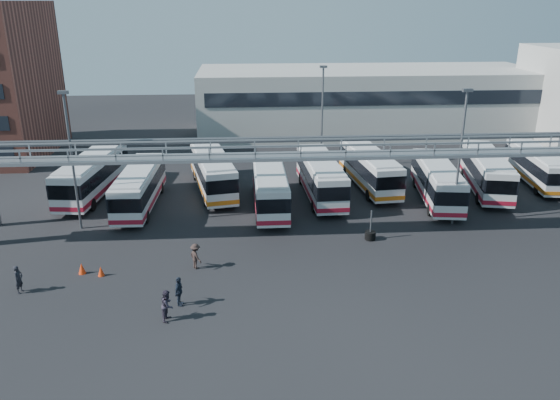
{
  "coord_description": "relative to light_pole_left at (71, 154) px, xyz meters",
  "views": [
    {
      "loc": [
        -3.78,
        -30.46,
        15.99
      ],
      "look_at": [
        -1.25,
        6.0,
        2.61
      ],
      "focal_mm": 35.0,
      "sensor_mm": 36.0,
      "label": 1
    }
  ],
  "objects": [
    {
      "name": "bus_6",
      "position": [
        23.54,
        7.98,
        -3.87
      ],
      "size": [
        3.6,
        11.25,
        3.36
      ],
      "rotation": [
        0.0,
        0.0,
        0.1
      ],
      "color": "silver",
      "rests_on": "ground"
    },
    {
      "name": "pedestrian_b",
      "position": [
        8.02,
        -12.99,
        -4.85
      ],
      "size": [
        0.81,
        0.96,
        1.75
      ],
      "primitive_type": "imported",
      "rotation": [
        0.0,
        0.0,
        1.39
      ],
      "color": "#2A2533",
      "rests_on": "ground"
    },
    {
      "name": "gantry",
      "position": [
        16.0,
        -2.13,
        -0.22
      ],
      "size": [
        51.4,
        5.15,
        7.1
      ],
      "color": "gray",
      "rests_on": "ground"
    },
    {
      "name": "cone_left",
      "position": [
        3.28,
        -7.73,
        -5.41
      ],
      "size": [
        0.48,
        0.48,
        0.63
      ],
      "primitive_type": "cone",
      "rotation": [
        0.0,
        0.0,
        -0.25
      ],
      "color": "#EF360D",
      "rests_on": "ground"
    },
    {
      "name": "tire_stack",
      "position": [
        21.08,
        -3.5,
        -5.36
      ],
      "size": [
        0.77,
        0.77,
        2.2
      ],
      "color": "black",
      "rests_on": "ground"
    },
    {
      "name": "bus_1",
      "position": [
        -0.82,
        7.4,
        -3.79
      ],
      "size": [
        3.97,
        11.78,
        3.51
      ],
      "rotation": [
        0.0,
        0.0,
        -0.11
      ],
      "color": "silver",
      "rests_on": "ground"
    },
    {
      "name": "bus_2",
      "position": [
        3.71,
        4.25,
        -3.92
      ],
      "size": [
        2.82,
        10.85,
        3.27
      ],
      "rotation": [
        0.0,
        0.0,
        -0.03
      ],
      "color": "silver",
      "rests_on": "ground"
    },
    {
      "name": "bus_9",
      "position": [
        39.16,
        7.98,
        -4.0
      ],
      "size": [
        3.56,
        10.49,
        3.12
      ],
      "rotation": [
        0.0,
        0.0,
        -0.12
      ],
      "color": "silver",
      "rests_on": "ground"
    },
    {
      "name": "warehouse",
      "position": [
        28.0,
        30.0,
        -1.73
      ],
      "size": [
        42.0,
        14.0,
        8.0
      ],
      "primitive_type": "cube",
      "color": "#9E9E99",
      "rests_on": "ground"
    },
    {
      "name": "bus_8",
      "position": [
        33.56,
        6.24,
        -3.84
      ],
      "size": [
        4.84,
        11.5,
        3.4
      ],
      "rotation": [
        0.0,
        0.0,
        -0.21
      ],
      "color": "silver",
      "rests_on": "ground"
    },
    {
      "name": "cone_right",
      "position": [
        2.02,
        -7.34,
        -5.37
      ],
      "size": [
        0.46,
        0.46,
        0.71
      ],
      "primitive_type": "cone",
      "rotation": [
        0.0,
        0.0,
        -0.03
      ],
      "color": "#EF360D",
      "rests_on": "ground"
    },
    {
      "name": "bus_5",
      "position": [
        18.78,
        5.71,
        -3.84
      ],
      "size": [
        3.06,
        11.33,
        3.41
      ],
      "rotation": [
        0.0,
        0.0,
        0.04
      ],
      "color": "silver",
      "rests_on": "ground"
    },
    {
      "name": "pedestrian_d",
      "position": [
        8.48,
        -11.56,
        -4.87
      ],
      "size": [
        0.62,
        1.07,
        1.72
      ],
      "primitive_type": "imported",
      "rotation": [
        0.0,
        0.0,
        1.37
      ],
      "color": "#1B2331",
      "rests_on": "ground"
    },
    {
      "name": "bus_7",
      "position": [
        28.37,
        3.98,
        -3.9
      ],
      "size": [
        3.94,
        11.1,
        3.3
      ],
      "rotation": [
        0.0,
        0.0,
        -0.13
      ],
      "color": "silver",
      "rests_on": "ground"
    },
    {
      "name": "light_pole_mid",
      "position": [
        28.0,
        -1.0,
        0.0
      ],
      "size": [
        0.7,
        0.35,
        10.21
      ],
      "color": "#4C4F54",
      "rests_on": "ground"
    },
    {
      "name": "pedestrian_a",
      "position": [
        -0.93,
        -9.47,
        -4.88
      ],
      "size": [
        0.51,
        0.68,
        1.7
      ],
      "primitive_type": "imported",
      "rotation": [
        0.0,
        0.0,
        1.39
      ],
      "color": "black",
      "rests_on": "ground"
    },
    {
      "name": "bus_3",
      "position": [
        9.46,
        7.87,
        -3.82
      ],
      "size": [
        4.76,
        11.66,
        3.45
      ],
      "rotation": [
        0.0,
        0.0,
        0.19
      ],
      "color": "silver",
      "rests_on": "ground"
    },
    {
      "name": "bus_4",
      "position": [
        14.3,
        3.42,
        -3.89
      ],
      "size": [
        2.55,
        10.91,
        3.31
      ],
      "rotation": [
        0.0,
        0.0,
        0.0
      ],
      "color": "silver",
      "rests_on": "ground"
    },
    {
      "name": "light_pole_back",
      "position": [
        20.0,
        14.0,
        0.0
      ],
      "size": [
        0.7,
        0.35,
        10.21
      ],
      "color": "#4C4F54",
      "rests_on": "ground"
    },
    {
      "name": "light_pole_left",
      "position": [
        0.0,
        0.0,
        0.0
      ],
      "size": [
        0.7,
        0.35,
        10.21
      ],
      "color": "#4C4F54",
      "rests_on": "ground"
    },
    {
      "name": "ground",
      "position": [
        16.0,
        -8.0,
        -5.73
      ],
      "size": [
        140.0,
        140.0,
        0.0
      ],
      "primitive_type": "plane",
      "color": "black",
      "rests_on": "ground"
    },
    {
      "name": "pedestrian_c",
      "position": [
        9.06,
        -7.11,
        -4.89
      ],
      "size": [
        1.13,
        1.24,
        1.67
      ],
      "primitive_type": "imported",
      "rotation": [
        0.0,
        0.0,
        2.19
      ],
      "color": "#302320",
      "rests_on": "ground"
    }
  ]
}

